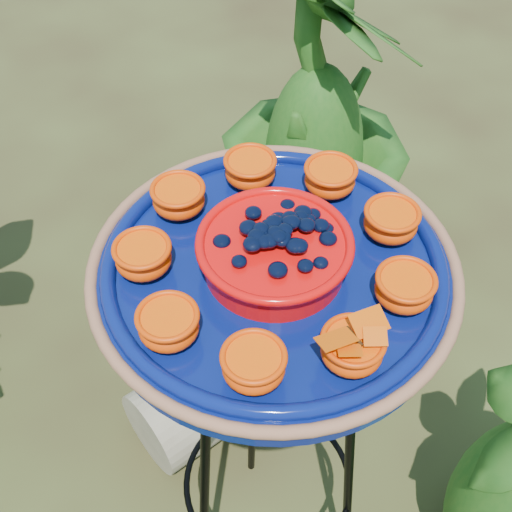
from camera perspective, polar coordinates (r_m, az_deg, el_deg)
name	(u,v)px	position (r m, az deg, el deg)	size (l,w,h in m)	color
ground_plane	(223,498)	(1.86, -2.62, -18.81)	(20.00, 20.00, 0.00)	#322516
tripod_stand	(270,421)	(1.29, 1.10, -13.07)	(0.44, 0.44, 0.95)	black
feeder_dish	(274,268)	(0.95, 1.46, -0.94)	(0.62, 0.62, 0.11)	#07145B
driftwood_log	(254,364)	(1.91, -0.15, -8.65)	(0.22, 0.22, 0.67)	tan
shrub_back_right	(316,120)	(2.02, 4.86, 10.76)	(0.55, 0.55, 0.97)	#1B4F15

